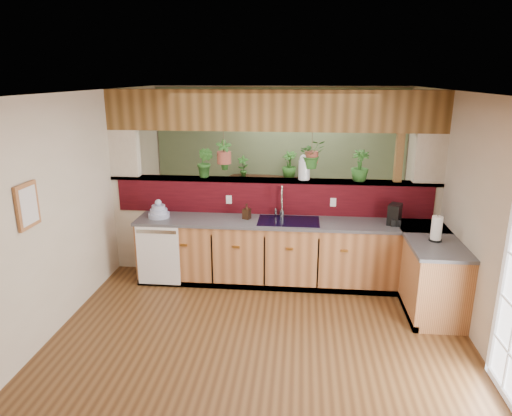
# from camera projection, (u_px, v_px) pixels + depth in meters

# --- Properties ---
(ground) EXTENTS (4.60, 7.00, 0.01)m
(ground) POSITION_uv_depth(u_px,v_px,m) (264.00, 317.00, 5.46)
(ground) COLOR #54351A
(ground) RESTS_ON ground
(ceiling) EXTENTS (4.60, 7.00, 0.01)m
(ceiling) POSITION_uv_depth(u_px,v_px,m) (265.00, 93.00, 4.73)
(ceiling) COLOR brown
(ceiling) RESTS_ON ground
(wall_back) EXTENTS (4.60, 0.02, 2.60)m
(wall_back) POSITION_uv_depth(u_px,v_px,m) (280.00, 158.00, 8.44)
(wall_back) COLOR beige
(wall_back) RESTS_ON ground
(wall_left) EXTENTS (0.02, 7.00, 2.60)m
(wall_left) POSITION_uv_depth(u_px,v_px,m) (68.00, 207.00, 5.31)
(wall_left) COLOR beige
(wall_left) RESTS_ON ground
(wall_right) EXTENTS (0.02, 7.00, 2.60)m
(wall_right) POSITION_uv_depth(u_px,v_px,m) (478.00, 219.00, 4.88)
(wall_right) COLOR beige
(wall_right) RESTS_ON ground
(pass_through_partition) EXTENTS (4.60, 0.21, 2.60)m
(pass_through_partition) POSITION_uv_depth(u_px,v_px,m) (274.00, 193.00, 6.41)
(pass_through_partition) COLOR beige
(pass_through_partition) RESTS_ON ground
(pass_through_ledge) EXTENTS (4.60, 0.21, 0.04)m
(pass_through_ledge) POSITION_uv_depth(u_px,v_px,m) (272.00, 180.00, 6.37)
(pass_through_ledge) COLOR brown
(pass_through_ledge) RESTS_ON ground
(header_beam) EXTENTS (4.60, 0.15, 0.55)m
(header_beam) POSITION_uv_depth(u_px,v_px,m) (273.00, 111.00, 6.10)
(header_beam) COLOR brown
(header_beam) RESTS_ON ground
(sage_backwall) EXTENTS (4.55, 0.02, 2.55)m
(sage_backwall) POSITION_uv_depth(u_px,v_px,m) (280.00, 158.00, 8.42)
(sage_backwall) COLOR #5E6F4C
(sage_backwall) RESTS_ON ground
(countertop) EXTENTS (4.14, 1.52, 0.90)m
(countertop) POSITION_uv_depth(u_px,v_px,m) (332.00, 257.00, 6.09)
(countertop) COLOR #975D34
(countertop) RESTS_ON ground
(dishwasher) EXTENTS (0.58, 0.03, 0.82)m
(dishwasher) POSITION_uv_depth(u_px,v_px,m) (158.00, 256.00, 6.11)
(dishwasher) COLOR white
(dishwasher) RESTS_ON ground
(navy_sink) EXTENTS (0.82, 0.50, 0.18)m
(navy_sink) POSITION_uv_depth(u_px,v_px,m) (288.00, 227.00, 6.14)
(navy_sink) COLOR black
(navy_sink) RESTS_ON countertop
(framed_print) EXTENTS (0.04, 0.35, 0.45)m
(framed_print) POSITION_uv_depth(u_px,v_px,m) (28.00, 206.00, 4.48)
(framed_print) COLOR #975D34
(framed_print) RESTS_ON wall_left
(faucet) EXTENTS (0.20, 0.20, 0.45)m
(faucet) POSITION_uv_depth(u_px,v_px,m) (282.00, 200.00, 6.21)
(faucet) COLOR #B7B7B2
(faucet) RESTS_ON countertop
(dish_stack) EXTENTS (0.29, 0.29, 0.26)m
(dish_stack) POSITION_uv_depth(u_px,v_px,m) (159.00, 212.00, 6.26)
(dish_stack) COLOR #A0ABCF
(dish_stack) RESTS_ON countertop
(soap_dispenser) EXTENTS (0.12, 0.12, 0.21)m
(soap_dispenser) POSITION_uv_depth(u_px,v_px,m) (247.00, 211.00, 6.19)
(soap_dispenser) COLOR #382214
(soap_dispenser) RESTS_ON countertop
(coffee_maker) EXTENTS (0.14, 0.24, 0.27)m
(coffee_maker) POSITION_uv_depth(u_px,v_px,m) (395.00, 215.00, 5.95)
(coffee_maker) COLOR black
(coffee_maker) RESTS_ON countertop
(paper_towel) EXTENTS (0.15, 0.15, 0.32)m
(paper_towel) POSITION_uv_depth(u_px,v_px,m) (436.00, 229.00, 5.35)
(paper_towel) COLOR black
(paper_towel) RESTS_ON countertop
(glass_jar) EXTENTS (0.16, 0.16, 0.35)m
(glass_jar) POSITION_uv_depth(u_px,v_px,m) (304.00, 167.00, 6.27)
(glass_jar) COLOR silver
(glass_jar) RESTS_ON pass_through_ledge
(ledge_plant_left) EXTENTS (0.29, 0.27, 0.43)m
(ledge_plant_left) POSITION_uv_depth(u_px,v_px,m) (205.00, 162.00, 6.39)
(ledge_plant_left) COLOR #25571E
(ledge_plant_left) RESTS_ON pass_through_ledge
(ledge_plant_right) EXTENTS (0.24, 0.24, 0.42)m
(ledge_plant_right) POSITION_uv_depth(u_px,v_px,m) (360.00, 166.00, 6.19)
(ledge_plant_right) COLOR #25571E
(ledge_plant_right) RESTS_ON pass_through_ledge
(hanging_plant_a) EXTENTS (0.26, 0.21, 0.55)m
(hanging_plant_a) POSITION_uv_depth(u_px,v_px,m) (224.00, 145.00, 6.30)
(hanging_plant_a) COLOR brown
(hanging_plant_a) RESTS_ON header_beam
(hanging_plant_b) EXTENTS (0.42, 0.39, 0.51)m
(hanging_plant_b) POSITION_uv_depth(u_px,v_px,m) (312.00, 142.00, 6.16)
(hanging_plant_b) COLOR brown
(hanging_plant_b) RESTS_ON header_beam
(shelving_console) EXTENTS (1.53, 0.75, 0.99)m
(shelving_console) POSITION_uv_depth(u_px,v_px,m) (270.00, 203.00, 8.44)
(shelving_console) COLOR black
(shelving_console) RESTS_ON ground
(shelf_plant_a) EXTENTS (0.21, 0.15, 0.38)m
(shelf_plant_a) POSITION_uv_depth(u_px,v_px,m) (243.00, 166.00, 8.30)
(shelf_plant_a) COLOR #25571E
(shelf_plant_a) RESTS_ON shelving_console
(shelf_plant_b) EXTENTS (0.35, 0.35, 0.48)m
(shelf_plant_b) POSITION_uv_depth(u_px,v_px,m) (289.00, 165.00, 8.20)
(shelf_plant_b) COLOR #25571E
(shelf_plant_b) RESTS_ON shelving_console
(floor_plant) EXTENTS (0.82, 0.74, 0.79)m
(floor_plant) POSITION_uv_depth(u_px,v_px,m) (325.00, 224.00, 7.58)
(floor_plant) COLOR #25571E
(floor_plant) RESTS_ON ground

